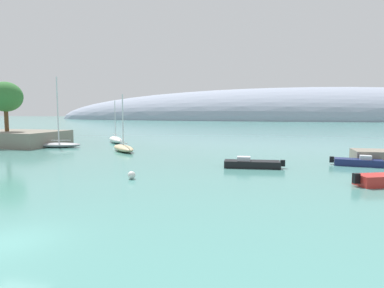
# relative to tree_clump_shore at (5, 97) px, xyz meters

# --- Properties ---
(water) EXTENTS (600.00, 600.00, 0.00)m
(water) POSITION_rel_tree_clump_shore_xyz_m (30.75, -33.75, -7.77)
(water) COLOR teal
(water) RESTS_ON ground
(shore_outcrop) EXTENTS (14.09, 10.69, 2.31)m
(shore_outcrop) POSITION_rel_tree_clump_shore_xyz_m (0.80, 0.93, -6.62)
(shore_outcrop) COLOR gray
(shore_outcrop) RESTS_ON ground
(tree_clump_shore) EXTENTS (5.25, 5.25, 7.86)m
(tree_clump_shore) POSITION_rel_tree_clump_shore_xyz_m (0.00, 0.00, 0.00)
(tree_clump_shore) COLOR brown
(tree_clump_shore) RESTS_ON shore_outcrop
(distant_ridge) EXTENTS (326.24, 67.78, 39.45)m
(distant_ridge) POSITION_rel_tree_clump_shore_xyz_m (56.29, 172.21, -7.77)
(distant_ridge) COLOR #8E99AD
(distant_ridge) RESTS_ON ground
(sailboat_sand_near_shore) EXTENTS (6.02, 6.50, 7.83)m
(sailboat_sand_near_shore) POSITION_rel_tree_clump_shore_xyz_m (21.33, -2.51, -7.28)
(sailboat_sand_near_shore) COLOR #C6B284
(sailboat_sand_near_shore) RESTS_ON water
(sailboat_grey_mid_mooring) EXTENTS (6.92, 4.10, 10.68)m
(sailboat_grey_mid_mooring) POSITION_rel_tree_clump_shore_xyz_m (9.56, -0.23, -7.24)
(sailboat_grey_mid_mooring) COLOR gray
(sailboat_grey_mid_mooring) RESTS_ON water
(sailboat_white_outer_mooring) EXTENTS (6.13, 7.38, 7.32)m
(sailboat_white_outer_mooring) POSITION_rel_tree_clump_shore_xyz_m (14.45, 8.89, -7.20)
(sailboat_white_outer_mooring) COLOR white
(sailboat_white_outer_mooring) RESTS_ON water
(motorboat_black_alongside_breakwater) EXTENTS (5.94, 2.28, 1.08)m
(motorboat_black_alongside_breakwater) POSITION_rel_tree_clump_shore_xyz_m (39.51, -11.94, -7.39)
(motorboat_black_alongside_breakwater) COLOR black
(motorboat_black_alongside_breakwater) RESTS_ON water
(motorboat_navy_outer) EXTENTS (5.04, 2.28, 1.09)m
(motorboat_navy_outer) POSITION_rel_tree_clump_shore_xyz_m (49.96, -8.18, -7.39)
(motorboat_navy_outer) COLOR navy
(motorboat_navy_outer) RESTS_ON water
(mooring_buoy_white) EXTENTS (0.65, 0.65, 0.65)m
(mooring_buoy_white) POSITION_rel_tree_clump_shore_xyz_m (30.36, -20.05, -7.45)
(mooring_buoy_white) COLOR silver
(mooring_buoy_white) RESTS_ON water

